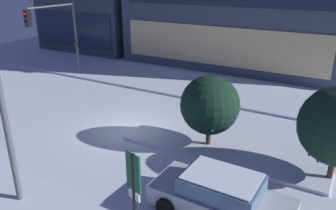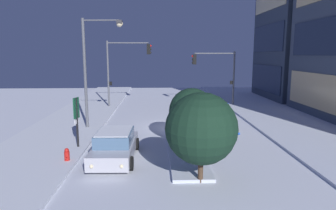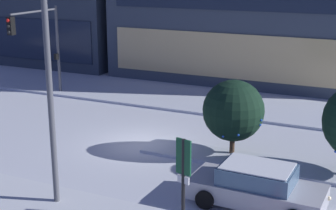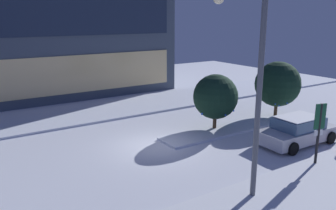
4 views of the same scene
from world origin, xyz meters
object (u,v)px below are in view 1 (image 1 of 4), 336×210
Objects in this scene: car_near at (221,196)px; street_lamp_arched at (17,57)px; decorated_tree_median at (210,105)px; traffic_light_corner_far_left at (57,28)px; parking_info_sign at (134,187)px.

car_near is 0.61× the size of street_lamp_arched.
decorated_tree_median reaches higher than car_near.
traffic_light_corner_far_left is at bearing 162.88° from decorated_tree_median.
traffic_light_corner_far_left reaches higher than car_near.
car_near is 17.92m from traffic_light_corner_far_left.
street_lamp_arched is at bearing 42.30° from traffic_light_corner_far_left.
parking_info_sign reaches higher than car_near.
car_near is at bearing -67.90° from street_lamp_arched.
decorated_tree_median is (4.02, 6.18, -2.94)m from street_lamp_arched.
car_near is at bearing -61.96° from decorated_tree_median.
traffic_light_corner_far_left reaches higher than parking_info_sign.
car_near is at bearing -22.38° from parking_info_sign.
street_lamp_arched reaches higher than traffic_light_corner_far_left.
parking_info_sign is at bearing -89.36° from street_lamp_arched.
decorated_tree_median is at bearing 119.59° from car_near.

